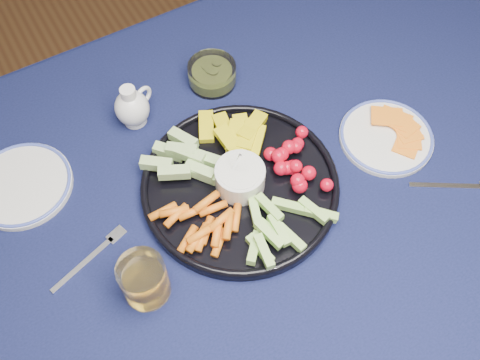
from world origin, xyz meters
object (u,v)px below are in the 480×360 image
crudite_platter (239,183)px  juice_tumbler (145,281)px  pickle_bowl (212,75)px  side_plate_extra (22,185)px  cheese_plate (387,136)px  dining_table (283,196)px  creamer_pitcher (132,107)px

crudite_platter → juice_tumbler: 0.26m
pickle_bowl → side_plate_extra: pickle_bowl is taller
crudite_platter → cheese_plate: (0.32, -0.05, -0.01)m
pickle_bowl → cheese_plate: pickle_bowl is taller
dining_table → pickle_bowl: pickle_bowl is taller
pickle_bowl → juice_tumbler: 0.49m
crudite_platter → cheese_plate: crudite_platter is taller
crudite_platter → cheese_plate: bearing=-8.7°
dining_table → crudite_platter: 0.15m
creamer_pitcher → side_plate_extra: bearing=-171.4°
dining_table → creamer_pitcher: creamer_pitcher is taller
dining_table → side_plate_extra: size_ratio=8.64×
crudite_platter → juice_tumbler: (-0.24, -0.10, 0.02)m
creamer_pitcher → cheese_plate: (0.42, -0.30, -0.03)m
crudite_platter → dining_table: bearing=-10.0°
dining_table → pickle_bowl: (-0.01, 0.28, 0.11)m
cheese_plate → juice_tumbler: 0.56m
creamer_pitcher → cheese_plate: bearing=-35.6°
cheese_plate → side_plate_extra: (-0.68, 0.26, -0.00)m
pickle_bowl → cheese_plate: size_ratio=0.55×
creamer_pitcher → side_plate_extra: 0.26m
dining_table → crudite_platter: crudite_platter is taller
juice_tumbler → crudite_platter: bearing=22.1°
juice_tumbler → cheese_plate: bearing=4.8°
creamer_pitcher → pickle_bowl: 0.19m
pickle_bowl → dining_table: bearing=-87.9°
dining_table → pickle_bowl: 0.30m
dining_table → crudite_platter: bearing=170.0°
creamer_pitcher → cheese_plate: creamer_pitcher is taller
dining_table → cheese_plate: (0.22, -0.03, 0.10)m
crudite_platter → creamer_pitcher: crudite_platter is taller
cheese_plate → crudite_platter: bearing=171.3°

